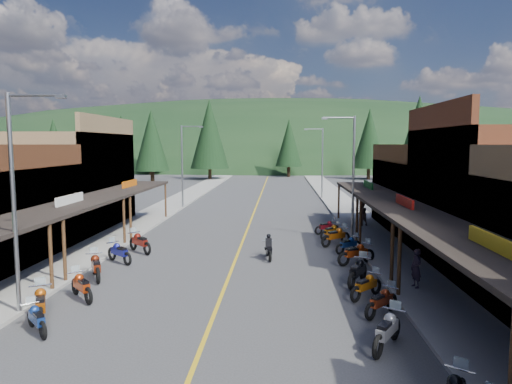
# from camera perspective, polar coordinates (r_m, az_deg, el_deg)

# --- Properties ---
(ground) EXTENTS (220.00, 220.00, 0.00)m
(ground) POSITION_cam_1_polar(r_m,az_deg,el_deg) (22.62, -3.18, -9.96)
(ground) COLOR #38383A
(ground) RESTS_ON ground
(centerline) EXTENTS (0.15, 90.00, 0.01)m
(centerline) POSITION_cam_1_polar(r_m,az_deg,el_deg) (42.14, -0.23, -2.47)
(centerline) COLOR gold
(centerline) RESTS_ON ground
(sidewalk_west) EXTENTS (3.40, 94.00, 0.15)m
(sidewalk_west) POSITION_cam_1_polar(r_m,az_deg,el_deg) (43.51, -11.75, -2.24)
(sidewalk_west) COLOR gray
(sidewalk_west) RESTS_ON ground
(sidewalk_east) EXTENTS (3.40, 94.00, 0.15)m
(sidewalk_east) POSITION_cam_1_polar(r_m,az_deg,el_deg) (42.54, 11.57, -2.42)
(sidewalk_east) COLOR gray
(sidewalk_east) RESTS_ON ground
(shop_west_3) EXTENTS (10.90, 10.20, 8.20)m
(shop_west_3) POSITION_cam_1_polar(r_m,az_deg,el_deg) (36.78, -23.05, 1.32)
(shop_west_3) COLOR brown
(shop_west_3) RESTS_ON ground
(shop_east_2) EXTENTS (10.90, 9.00, 8.20)m
(shop_east_2) POSITION_cam_1_polar(r_m,az_deg,el_deg) (26.09, 28.93, -0.68)
(shop_east_2) COLOR #562B19
(shop_east_2) RESTS_ON ground
(shop_east_3) EXTENTS (10.90, 10.20, 6.20)m
(shop_east_3) POSITION_cam_1_polar(r_m,az_deg,el_deg) (35.01, 21.97, -0.47)
(shop_east_3) COLOR #4C2D16
(shop_east_3) RESTS_ON ground
(streetlight_0) EXTENTS (2.16, 0.18, 8.00)m
(streetlight_0) POSITION_cam_1_polar(r_m,az_deg,el_deg) (18.28, -27.70, -0.19)
(streetlight_0) COLOR gray
(streetlight_0) RESTS_ON ground
(streetlight_1) EXTENTS (2.16, 0.18, 8.00)m
(streetlight_1) POSITION_cam_1_polar(r_m,az_deg,el_deg) (44.64, -9.04, 3.67)
(streetlight_1) COLOR gray
(streetlight_1) RESTS_ON ground
(streetlight_2) EXTENTS (2.16, 0.18, 8.00)m
(streetlight_2) POSITION_cam_1_polar(r_m,az_deg,el_deg) (30.02, 11.80, 2.52)
(streetlight_2) COLOR gray
(streetlight_2) RESTS_ON ground
(streetlight_3) EXTENTS (2.16, 0.18, 8.00)m
(streetlight_3) POSITION_cam_1_polar(r_m,az_deg,el_deg) (51.85, 8.13, 4.00)
(streetlight_3) COLOR gray
(streetlight_3) RESTS_ON ground
(ridge_hill) EXTENTS (310.00, 140.00, 60.00)m
(ridge_hill) POSITION_cam_1_polar(r_m,az_deg,el_deg) (156.76, 2.19, 3.72)
(ridge_hill) COLOR black
(ridge_hill) RESTS_ON ground
(pine_0) EXTENTS (5.04, 5.04, 11.00)m
(pine_0) POSITION_cam_1_polar(r_m,az_deg,el_deg) (93.75, -23.94, 5.65)
(pine_0) COLOR black
(pine_0) RESTS_ON ground
(pine_1) EXTENTS (5.88, 5.88, 12.50)m
(pine_1) POSITION_cam_1_polar(r_m,az_deg,el_deg) (95.35, -13.09, 6.46)
(pine_1) COLOR black
(pine_1) RESTS_ON ground
(pine_2) EXTENTS (6.72, 6.72, 14.00)m
(pine_2) POSITION_cam_1_polar(r_m,az_deg,el_deg) (80.59, -5.83, 7.23)
(pine_2) COLOR black
(pine_2) RESTS_ON ground
(pine_3) EXTENTS (5.04, 5.04, 11.00)m
(pine_3) POSITION_cam_1_polar(r_m,az_deg,el_deg) (87.63, 4.14, 6.16)
(pine_3) COLOR black
(pine_3) RESTS_ON ground
(pine_4) EXTENTS (5.88, 5.88, 12.50)m
(pine_4) POSITION_cam_1_polar(r_m,az_deg,el_deg) (83.10, 13.98, 6.53)
(pine_4) COLOR black
(pine_4) RESTS_ON ground
(pine_5) EXTENTS (6.72, 6.72, 14.00)m
(pine_5) POSITION_cam_1_polar(r_m,az_deg,el_deg) (98.82, 21.87, 6.60)
(pine_5) COLOR black
(pine_5) RESTS_ON ground
(pine_7) EXTENTS (5.88, 5.88, 12.50)m
(pine_7) POSITION_cam_1_polar(r_m,az_deg,el_deg) (103.50, -16.45, 6.32)
(pine_7) COLOR black
(pine_7) RESTS_ON ground
(pine_8) EXTENTS (4.48, 4.48, 10.00)m
(pine_8) POSITION_cam_1_polar(r_m,az_deg,el_deg) (66.27, -18.62, 5.48)
(pine_8) COLOR black
(pine_8) RESTS_ON ground
(pine_9) EXTENTS (4.93, 4.93, 10.80)m
(pine_9) POSITION_cam_1_polar(r_m,az_deg,el_deg) (70.03, 21.14, 5.74)
(pine_9) COLOR black
(pine_9) RESTS_ON ground
(pine_10) EXTENTS (5.38, 5.38, 11.60)m
(pine_10) POSITION_cam_1_polar(r_m,az_deg,el_deg) (74.47, -12.91, 6.29)
(pine_10) COLOR black
(pine_10) RESTS_ON ground
(pine_11) EXTENTS (5.82, 5.82, 12.40)m
(pine_11) POSITION_cam_1_polar(r_m,az_deg,el_deg) (62.17, 19.65, 6.55)
(pine_11) COLOR black
(pine_11) RESTS_ON ground
(bike_west_4) EXTENTS (1.74, 1.78, 1.07)m
(bike_west_4) POSITION_cam_1_polar(r_m,az_deg,el_deg) (17.14, -25.73, -13.97)
(bike_west_4) COLOR navy
(bike_west_4) RESTS_ON ground
(bike_west_5) EXTENTS (1.76, 2.41, 1.32)m
(bike_west_5) POSITION_cam_1_polar(r_m,az_deg,el_deg) (18.19, -25.32, -12.36)
(bike_west_5) COLOR #A0460B
(bike_west_5) RESTS_ON ground
(bike_west_6) EXTENTS (1.97, 2.06, 1.22)m
(bike_west_6) POSITION_cam_1_polar(r_m,az_deg,el_deg) (19.87, -20.98, -10.78)
(bike_west_6) COLOR #9F2E0B
(bike_west_6) RESTS_ON ground
(bike_west_7) EXTENTS (1.75, 2.39, 1.31)m
(bike_west_7) POSITION_cam_1_polar(r_m,az_deg,el_deg) (22.53, -19.39, -8.63)
(bike_west_7) COLOR maroon
(bike_west_7) RESTS_ON ground
(bike_west_8) EXTENTS (2.13, 1.96, 1.24)m
(bike_west_8) POSITION_cam_1_polar(r_m,az_deg,el_deg) (25.13, -16.73, -7.12)
(bike_west_8) COLOR navy
(bike_west_8) RESTS_ON ground
(bike_west_9) EXTENTS (2.19, 2.18, 1.33)m
(bike_west_9) POSITION_cam_1_polar(r_m,az_deg,el_deg) (27.13, -14.32, -5.99)
(bike_west_9) COLOR maroon
(bike_west_9) RESTS_ON ground
(bike_east_4) EXTENTS (1.80, 2.30, 1.28)m
(bike_east_4) POSITION_cam_1_polar(r_m,az_deg,el_deg) (14.97, 16.08, -16.12)
(bike_east_4) COLOR #999A9E
(bike_east_4) RESTS_ON ground
(bike_east_5) EXTENTS (1.86, 1.90, 1.14)m
(bike_east_5) POSITION_cam_1_polar(r_m,az_deg,el_deg) (17.61, 15.42, -12.91)
(bike_east_5) COLOR maroon
(bike_east_5) RESTS_ON ground
(bike_east_6) EXTENTS (1.89, 1.90, 1.15)m
(bike_east_6) POSITION_cam_1_polar(r_m,az_deg,el_deg) (19.27, 13.62, -11.19)
(bike_east_6) COLOR #A1530B
(bike_east_6) RESTS_ON ground
(bike_east_7) EXTENTS (1.74, 2.41, 1.32)m
(bike_east_7) POSITION_cam_1_polar(r_m,az_deg,el_deg) (20.95, 12.59, -9.52)
(bike_east_7) COLOR black
(bike_east_7) RESTS_ON ground
(bike_east_8) EXTENTS (2.33, 1.75, 1.28)m
(bike_east_8) POSITION_cam_1_polar(r_m,az_deg,el_deg) (24.32, 12.44, -7.39)
(bike_east_8) COLOR #A9340C
(bike_east_8) RESTS_ON ground
(bike_east_9) EXTENTS (1.92, 1.69, 1.10)m
(bike_east_9) POSITION_cam_1_polar(r_m,az_deg,el_deg) (26.75, 11.50, -6.34)
(bike_east_9) COLOR navy
(bike_east_9) RESTS_ON ground
(bike_east_10) EXTENTS (2.29, 2.03, 1.32)m
(bike_east_10) POSITION_cam_1_polar(r_m,az_deg,el_deg) (28.45, 9.96, -5.35)
(bike_east_10) COLOR #B3500C
(bike_east_10) RESTS_ON ground
(bike_east_11) EXTENTS (1.90, 1.81, 1.13)m
(bike_east_11) POSITION_cam_1_polar(r_m,az_deg,el_deg) (30.34, 9.41, -4.82)
(bike_east_11) COLOR #AF5D0C
(bike_east_11) RESTS_ON ground
(bike_east_12) EXTENTS (1.98, 1.55, 1.10)m
(bike_east_12) POSITION_cam_1_polar(r_m,az_deg,el_deg) (32.04, 8.84, -4.26)
(bike_east_12) COLOR maroon
(bike_east_12) RESTS_ON ground
(rider_on_bike) EXTENTS (0.89, 1.96, 1.44)m
(rider_on_bike) POSITION_cam_1_polar(r_m,az_deg,el_deg) (24.89, 1.59, -7.09)
(rider_on_bike) COLOR black
(rider_on_bike) RESTS_ON ground
(pedestrian_east_a) EXTENTS (0.56, 0.70, 1.67)m
(pedestrian_east_a) POSITION_cam_1_polar(r_m,az_deg,el_deg) (20.73, 19.39, -8.96)
(pedestrian_east_a) COLOR #2D2132
(pedestrian_east_a) RESTS_ON sidewalk_east
(pedestrian_east_b) EXTENTS (1.00, 0.83, 1.80)m
(pedestrian_east_b) POSITION_cam_1_polar(r_m,az_deg,el_deg) (34.95, 13.10, -2.66)
(pedestrian_east_b) COLOR brown
(pedestrian_east_b) RESTS_ON sidewalk_east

